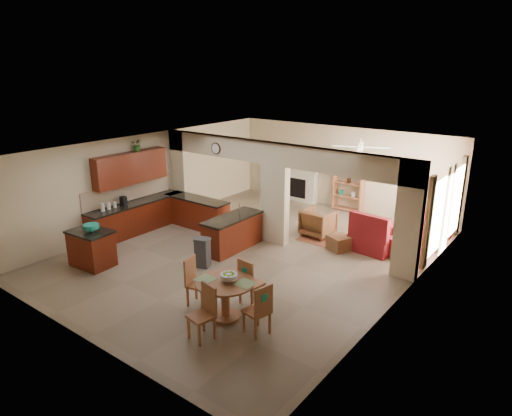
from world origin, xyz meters
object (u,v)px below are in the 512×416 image
Objects in this scene: kitchen_island at (92,248)px; dining_table at (225,294)px; sofa at (417,233)px; armchair at (318,223)px.

dining_table is (4.22, 0.15, 0.06)m from kitchen_island.
sofa is 2.73m from armchair.
sofa is at bearing 73.69° from dining_table.
armchair is (3.41, 5.19, -0.07)m from kitchen_island.
dining_table is 5.11m from armchair.
kitchen_island is 0.43× the size of sofa.
kitchen_island reaches higher than sofa.
sofa is at bearing 41.43° from kitchen_island.
kitchen_island is at bearing -178.03° from dining_table.
kitchen_island is 1.28× the size of armchair.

